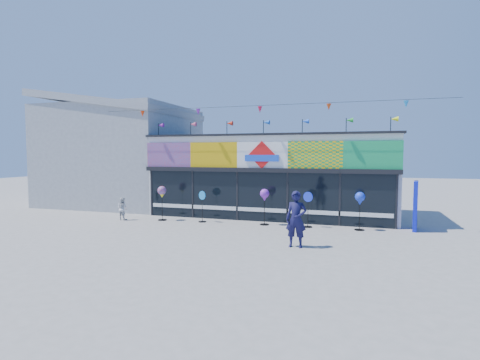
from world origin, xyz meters
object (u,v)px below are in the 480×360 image
at_px(spinner_1, 202,206).
at_px(adult_man, 296,219).
at_px(spinner_4, 360,200).
at_px(spinner_0, 162,193).
at_px(spinner_2, 265,196).
at_px(child, 122,209).
at_px(spinner_3, 308,209).
at_px(blue_sign, 415,206).

xyz_separation_m(spinner_1, adult_man, (4.88, -3.36, 0.19)).
height_order(spinner_4, adult_man, adult_man).
relative_size(spinner_0, spinner_2, 1.02).
xyz_separation_m(adult_man, child, (-8.74, 2.71, -0.42)).
bearing_deg(spinner_1, adult_man, -34.51).
bearing_deg(spinner_3, spinner_4, 0.15).
xyz_separation_m(spinner_0, adult_man, (6.88, -3.20, -0.35)).
height_order(blue_sign, spinner_3, blue_sign).
relative_size(spinner_3, spinner_4, 0.96).
bearing_deg(child, adult_man, 169.44).
relative_size(adult_man, child, 1.78).
bearing_deg(spinner_3, blue_sign, 9.34).
bearing_deg(blue_sign, spinner_0, -165.70).
height_order(blue_sign, spinner_2, blue_sign).
relative_size(blue_sign, child, 1.89).
height_order(spinner_1, spinner_3, spinner_3).
height_order(blue_sign, spinner_4, blue_sign).
distance_m(spinner_4, adult_man, 4.15).
distance_m(blue_sign, child, 13.07).
height_order(blue_sign, child, blue_sign).
distance_m(blue_sign, spinner_1, 9.16).
distance_m(blue_sign, spinner_2, 6.25).
relative_size(spinner_2, child, 1.49).
relative_size(spinner_1, spinner_2, 0.90).
bearing_deg(child, spinner_0, -158.63).
xyz_separation_m(blue_sign, child, (-12.96, -1.58, -0.48)).
xyz_separation_m(spinner_0, spinner_3, (6.81, 0.39, -0.50)).
distance_m(spinner_0, spinner_3, 6.84).
xyz_separation_m(blue_sign, spinner_3, (-4.29, -0.71, -0.21)).
relative_size(blue_sign, spinner_4, 1.28).
bearing_deg(spinner_0, spinner_1, 4.53).
bearing_deg(blue_sign, spinner_4, -153.53).
xyz_separation_m(spinner_2, child, (-6.76, -0.84, -0.75)).
bearing_deg(blue_sign, spinner_1, -165.46).
height_order(spinner_0, spinner_2, spinner_0).
xyz_separation_m(spinner_0, spinner_1, (1.99, 0.16, -0.54)).
distance_m(spinner_3, adult_man, 3.59).
relative_size(spinner_2, spinner_4, 1.01).
height_order(spinner_2, child, spinner_2).
bearing_deg(spinner_2, child, -172.94).
bearing_deg(spinner_2, spinner_0, -175.93).
bearing_deg(spinner_4, blue_sign, 17.81).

